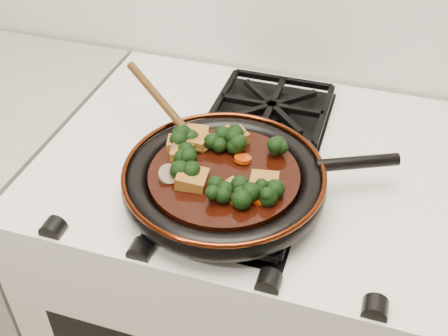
% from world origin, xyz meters
% --- Properties ---
extents(stove, '(0.76, 0.60, 0.90)m').
position_xyz_m(stove, '(0.00, 1.69, 0.45)').
color(stove, silver).
rests_on(stove, ground).
extents(burner_grate_front, '(0.23, 0.23, 0.03)m').
position_xyz_m(burner_grate_front, '(0.00, 1.55, 0.91)').
color(burner_grate_front, black).
rests_on(burner_grate_front, stove).
extents(burner_grate_back, '(0.23, 0.23, 0.03)m').
position_xyz_m(burner_grate_back, '(0.00, 1.83, 0.91)').
color(burner_grate_back, black).
rests_on(burner_grate_back, stove).
extents(skillet, '(0.44, 0.33, 0.05)m').
position_xyz_m(skillet, '(-0.01, 1.56, 0.94)').
color(skillet, black).
rests_on(skillet, burner_grate_front).
extents(braising_sauce, '(0.25, 0.25, 0.02)m').
position_xyz_m(braising_sauce, '(-0.02, 1.56, 0.95)').
color(braising_sauce, black).
rests_on(braising_sauce, skillet).
extents(tofu_cube_0, '(0.05, 0.05, 0.03)m').
position_xyz_m(tofu_cube_0, '(-0.03, 1.65, 0.97)').
color(tofu_cube_0, '#8E5C20').
rests_on(tofu_cube_0, braising_sauce).
extents(tofu_cube_1, '(0.05, 0.05, 0.03)m').
position_xyz_m(tofu_cube_1, '(0.06, 1.54, 0.97)').
color(tofu_cube_1, '#8E5C20').
rests_on(tofu_cube_1, braising_sauce).
extents(tofu_cube_2, '(0.04, 0.04, 0.02)m').
position_xyz_m(tofu_cube_2, '(-0.09, 1.58, 0.97)').
color(tofu_cube_2, '#8E5C20').
rests_on(tofu_cube_2, braising_sauce).
extents(tofu_cube_3, '(0.04, 0.04, 0.02)m').
position_xyz_m(tofu_cube_3, '(-0.08, 1.62, 0.97)').
color(tofu_cube_3, '#8E5C20').
rests_on(tofu_cube_3, braising_sauce).
extents(tofu_cube_4, '(0.05, 0.05, 0.03)m').
position_xyz_m(tofu_cube_4, '(-0.06, 1.52, 0.97)').
color(tofu_cube_4, '#8E5C20').
rests_on(tofu_cube_4, braising_sauce).
extents(tofu_cube_5, '(0.05, 0.06, 0.03)m').
position_xyz_m(tofu_cube_5, '(-0.09, 1.63, 0.97)').
color(tofu_cube_5, '#8E5C20').
rests_on(tofu_cube_5, braising_sauce).
extents(tofu_cube_6, '(0.05, 0.05, 0.02)m').
position_xyz_m(tofu_cube_6, '(0.01, 1.52, 0.97)').
color(tofu_cube_6, '#8E5C20').
rests_on(tofu_cube_6, braising_sauce).
extents(tofu_cube_7, '(0.05, 0.05, 0.02)m').
position_xyz_m(tofu_cube_7, '(-0.02, 1.65, 0.97)').
color(tofu_cube_7, '#8E5C20').
rests_on(tofu_cube_7, braising_sauce).
extents(tofu_cube_8, '(0.05, 0.05, 0.03)m').
position_xyz_m(tofu_cube_8, '(-0.09, 1.63, 0.97)').
color(tofu_cube_8, '#8E5C20').
rests_on(tofu_cube_8, braising_sauce).
extents(tofu_cube_9, '(0.05, 0.05, 0.03)m').
position_xyz_m(tofu_cube_9, '(-0.11, 1.60, 0.97)').
color(tofu_cube_9, '#8E5C20').
rests_on(tofu_cube_9, braising_sauce).
extents(broccoli_floret_0, '(0.08, 0.07, 0.06)m').
position_xyz_m(broccoli_floret_0, '(-0.10, 1.62, 0.97)').
color(broccoli_floret_0, black).
rests_on(broccoli_floret_0, braising_sauce).
extents(broccoli_floret_1, '(0.08, 0.07, 0.06)m').
position_xyz_m(broccoli_floret_1, '(-0.09, 1.58, 0.97)').
color(broccoli_floret_1, black).
rests_on(broccoli_floret_1, braising_sauce).
extents(broccoli_floret_2, '(0.08, 0.08, 0.07)m').
position_xyz_m(broccoli_floret_2, '(-0.07, 1.53, 0.97)').
color(broccoli_floret_2, black).
rests_on(broccoli_floret_2, braising_sauce).
extents(broccoli_floret_3, '(0.09, 0.09, 0.07)m').
position_xyz_m(broccoli_floret_3, '(-0.01, 1.63, 0.97)').
color(broccoli_floret_3, black).
rests_on(broccoli_floret_3, braising_sauce).
extents(broccoli_floret_4, '(0.09, 0.09, 0.07)m').
position_xyz_m(broccoli_floret_4, '(-0.01, 1.50, 0.97)').
color(broccoli_floret_4, black).
rests_on(broccoli_floret_4, braising_sauce).
extents(broccoli_floret_5, '(0.09, 0.09, 0.07)m').
position_xyz_m(broccoli_floret_5, '(-0.05, 1.62, 0.97)').
color(broccoli_floret_5, black).
rests_on(broccoli_floret_5, braising_sauce).
extents(broccoli_floret_6, '(0.09, 0.09, 0.07)m').
position_xyz_m(broccoli_floret_6, '(0.06, 1.53, 0.97)').
color(broccoli_floret_6, black).
rests_on(broccoli_floret_6, braising_sauce).
extents(broccoli_floret_7, '(0.08, 0.09, 0.06)m').
position_xyz_m(broccoli_floret_7, '(0.05, 1.64, 0.97)').
color(broccoli_floret_7, black).
rests_on(broccoli_floret_7, braising_sauce).
extents(broccoli_floret_8, '(0.09, 0.09, 0.06)m').
position_xyz_m(broccoli_floret_8, '(0.03, 1.51, 0.97)').
color(broccoli_floret_8, black).
rests_on(broccoli_floret_8, braising_sauce).
extents(carrot_coin_0, '(0.03, 0.03, 0.01)m').
position_xyz_m(carrot_coin_0, '(0.06, 1.52, 0.96)').
color(carrot_coin_0, '#A52C04').
rests_on(carrot_coin_0, braising_sauce).
extents(carrot_coin_1, '(0.03, 0.03, 0.02)m').
position_xyz_m(carrot_coin_1, '(-0.02, 1.65, 0.96)').
color(carrot_coin_1, '#A52C04').
rests_on(carrot_coin_1, braising_sauce).
extents(carrot_coin_2, '(0.03, 0.03, 0.02)m').
position_xyz_m(carrot_coin_2, '(0.01, 1.54, 0.96)').
color(carrot_coin_2, '#A52C04').
rests_on(carrot_coin_2, braising_sauce).
extents(carrot_coin_3, '(0.03, 0.03, 0.01)m').
position_xyz_m(carrot_coin_3, '(0.01, 1.60, 0.96)').
color(carrot_coin_3, '#A52C04').
rests_on(carrot_coin_3, braising_sauce).
extents(mushroom_slice_0, '(0.05, 0.05, 0.02)m').
position_xyz_m(mushroom_slice_0, '(-0.10, 1.52, 0.97)').
color(mushroom_slice_0, brown).
rests_on(mushroom_slice_0, braising_sauce).
extents(mushroom_slice_1, '(0.05, 0.05, 0.02)m').
position_xyz_m(mushroom_slice_1, '(-0.08, 1.62, 0.97)').
color(mushroom_slice_1, brown).
rests_on(mushroom_slice_1, braising_sauce).
extents(mushroom_slice_2, '(0.04, 0.04, 0.03)m').
position_xyz_m(mushroom_slice_2, '(-0.10, 1.59, 0.97)').
color(mushroom_slice_2, brown).
rests_on(mushroom_slice_2, braising_sauce).
extents(mushroom_slice_3, '(0.03, 0.03, 0.02)m').
position_xyz_m(mushroom_slice_3, '(-0.10, 1.53, 0.97)').
color(mushroom_slice_3, brown).
rests_on(mushroom_slice_3, braising_sauce).
extents(wooden_spoon, '(0.13, 0.10, 0.21)m').
position_xyz_m(wooden_spoon, '(-0.13, 1.65, 0.98)').
color(wooden_spoon, '#442A0E').
rests_on(wooden_spoon, braising_sauce).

